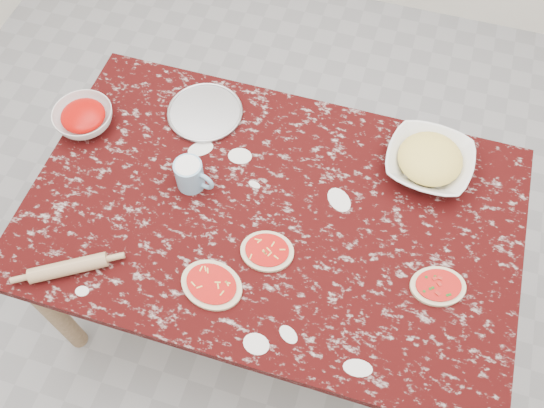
{
  "coord_description": "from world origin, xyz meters",
  "views": [
    {
      "loc": [
        0.27,
        -0.89,
        2.38
      ],
      "look_at": [
        0.0,
        0.0,
        0.8
      ],
      "focal_mm": 38.05,
      "sensor_mm": 36.0,
      "label": 1
    }
  ],
  "objects": [
    {
      "name": "ground",
      "position": [
        0.0,
        0.0,
        0.0
      ],
      "size": [
        4.0,
        4.0,
        0.0
      ],
      "primitive_type": "plane",
      "color": "gray"
    },
    {
      "name": "worktable",
      "position": [
        0.0,
        0.0,
        0.67
      ],
      "size": [
        1.6,
        1.0,
        0.75
      ],
      "color": "black",
      "rests_on": "ground"
    },
    {
      "name": "pizza_tray",
      "position": [
        -0.35,
        0.32,
        0.76
      ],
      "size": [
        0.33,
        0.33,
        0.01
      ],
      "primitive_type": "cylinder",
      "rotation": [
        0.0,
        0.0,
        -0.28
      ],
      "color": "#B2B2B7",
      "rests_on": "worktable"
    },
    {
      "name": "sauce_bowl",
      "position": [
        -0.74,
        0.15,
        0.78
      ],
      "size": [
        0.26,
        0.26,
        0.07
      ],
      "primitive_type": "imported",
      "rotation": [
        0.0,
        0.0,
        0.25
      ],
      "color": "white",
      "rests_on": "worktable"
    },
    {
      "name": "cheese_bowl",
      "position": [
        0.45,
        0.32,
        0.79
      ],
      "size": [
        0.31,
        0.31,
        0.07
      ],
      "primitive_type": "imported",
      "rotation": [
        0.0,
        0.0,
        -0.08
      ],
      "color": "white",
      "rests_on": "worktable"
    },
    {
      "name": "flour_mug",
      "position": [
        -0.29,
        0.03,
        0.81
      ],
      "size": [
        0.14,
        0.09,
        0.11
      ],
      "color": "#7AA8C9",
      "rests_on": "worktable"
    },
    {
      "name": "pizza_left",
      "position": [
        -0.1,
        -0.3,
        0.76
      ],
      "size": [
        0.22,
        0.19,
        0.02
      ],
      "color": "beige",
      "rests_on": "worktable"
    },
    {
      "name": "pizza_mid",
      "position": [
        0.03,
        -0.14,
        0.76
      ],
      "size": [
        0.18,
        0.16,
        0.02
      ],
      "color": "beige",
      "rests_on": "worktable"
    },
    {
      "name": "pizza_right",
      "position": [
        0.56,
        -0.11,
        0.76
      ],
      "size": [
        0.2,
        0.17,
        0.02
      ],
      "color": "beige",
      "rests_on": "worktable"
    },
    {
      "name": "rolling_pin",
      "position": [
        -0.53,
        -0.38,
        0.77
      ],
      "size": [
        0.22,
        0.16,
        0.05
      ],
      "primitive_type": "cylinder",
      "rotation": [
        0.0,
        1.57,
        0.55
      ],
      "color": "tan",
      "rests_on": "worktable"
    }
  ]
}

